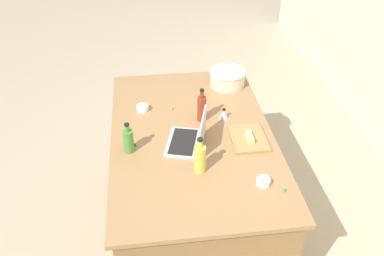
{
  "coord_description": "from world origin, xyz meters",
  "views": [
    {
      "loc": [
        2.15,
        -0.27,
        2.53
      ],
      "look_at": [
        0.0,
        0.0,
        0.95
      ],
      "focal_mm": 38.19,
      "sensor_mm": 36.0,
      "label": 1
    }
  ],
  "objects_px": {
    "butter_stick_left": "(250,137)",
    "kitchen_timer": "(224,114)",
    "ramekin_small": "(143,108)",
    "ramekin_medium": "(263,182)",
    "bottle_oil": "(199,158)",
    "bottle_olive": "(128,140)",
    "cutting_board": "(249,138)",
    "bottle_soy": "(202,108)",
    "mixing_bowl_large": "(227,78)",
    "laptop": "(190,139)"
  },
  "relations": [
    {
      "from": "butter_stick_left",
      "to": "ramekin_small",
      "type": "xyz_separation_m",
      "value": [
        -0.45,
        -0.68,
        -0.01
      ]
    },
    {
      "from": "kitchen_timer",
      "to": "ramekin_medium",
      "type": "bearing_deg",
      "value": 8.28
    },
    {
      "from": "ramekin_small",
      "to": "bottle_soy",
      "type": "bearing_deg",
      "value": 67.12
    },
    {
      "from": "ramekin_small",
      "to": "mixing_bowl_large",
      "type": "bearing_deg",
      "value": 113.09
    },
    {
      "from": "ramekin_medium",
      "to": "kitchen_timer",
      "type": "bearing_deg",
      "value": -171.72
    },
    {
      "from": "ramekin_small",
      "to": "kitchen_timer",
      "type": "relative_size",
      "value": 1.11
    },
    {
      "from": "mixing_bowl_large",
      "to": "ramekin_medium",
      "type": "relative_size",
      "value": 3.54
    },
    {
      "from": "bottle_oil",
      "to": "kitchen_timer",
      "type": "height_order",
      "value": "bottle_oil"
    },
    {
      "from": "bottle_oil",
      "to": "cutting_board",
      "type": "height_order",
      "value": "bottle_oil"
    },
    {
      "from": "butter_stick_left",
      "to": "ramekin_medium",
      "type": "height_order",
      "value": "butter_stick_left"
    },
    {
      "from": "butter_stick_left",
      "to": "ramekin_small",
      "type": "height_order",
      "value": "butter_stick_left"
    },
    {
      "from": "butter_stick_left",
      "to": "bottle_oil",
      "type": "bearing_deg",
      "value": -56.39
    },
    {
      "from": "mixing_bowl_large",
      "to": "ramekin_small",
      "type": "relative_size",
      "value": 3.32
    },
    {
      "from": "mixing_bowl_large",
      "to": "bottle_olive",
      "type": "bearing_deg",
      "value": -46.18
    },
    {
      "from": "mixing_bowl_large",
      "to": "butter_stick_left",
      "type": "relative_size",
      "value": 2.58
    },
    {
      "from": "bottle_olive",
      "to": "bottle_soy",
      "type": "bearing_deg",
      "value": 119.31
    },
    {
      "from": "mixing_bowl_large",
      "to": "bottle_soy",
      "type": "relative_size",
      "value": 1.15
    },
    {
      "from": "bottle_oil",
      "to": "butter_stick_left",
      "type": "distance_m",
      "value": 0.44
    },
    {
      "from": "ramekin_medium",
      "to": "butter_stick_left",
      "type": "bearing_deg",
      "value": 177.7
    },
    {
      "from": "ramekin_medium",
      "to": "kitchen_timer",
      "type": "height_order",
      "value": "kitchen_timer"
    },
    {
      "from": "bottle_oil",
      "to": "kitchen_timer",
      "type": "distance_m",
      "value": 0.58
    },
    {
      "from": "bottle_olive",
      "to": "laptop",
      "type": "bearing_deg",
      "value": 92.28
    },
    {
      "from": "laptop",
      "to": "ramekin_small",
      "type": "distance_m",
      "value": 0.53
    },
    {
      "from": "bottle_oil",
      "to": "bottle_olive",
      "type": "bearing_deg",
      "value": -120.13
    },
    {
      "from": "laptop",
      "to": "ramekin_small",
      "type": "height_order",
      "value": "laptop"
    },
    {
      "from": "cutting_board",
      "to": "kitchen_timer",
      "type": "xyz_separation_m",
      "value": [
        -0.26,
        -0.12,
        0.03
      ]
    },
    {
      "from": "bottle_oil",
      "to": "cutting_board",
      "type": "relative_size",
      "value": 0.81
    },
    {
      "from": "butter_stick_left",
      "to": "kitchen_timer",
      "type": "distance_m",
      "value": 0.3
    },
    {
      "from": "kitchen_timer",
      "to": "ramekin_small",
      "type": "bearing_deg",
      "value": -106.59
    },
    {
      "from": "bottle_soy",
      "to": "ramekin_medium",
      "type": "distance_m",
      "value": 0.73
    },
    {
      "from": "butter_stick_left",
      "to": "ramekin_small",
      "type": "relative_size",
      "value": 1.29
    },
    {
      "from": "bottle_oil",
      "to": "butter_stick_left",
      "type": "relative_size",
      "value": 2.17
    },
    {
      "from": "laptop",
      "to": "mixing_bowl_large",
      "type": "distance_m",
      "value": 0.82
    },
    {
      "from": "bottle_olive",
      "to": "ramekin_small",
      "type": "bearing_deg",
      "value": 168.12
    },
    {
      "from": "kitchen_timer",
      "to": "mixing_bowl_large",
      "type": "bearing_deg",
      "value": 165.99
    },
    {
      "from": "mixing_bowl_large",
      "to": "bottle_soy",
      "type": "height_order",
      "value": "bottle_soy"
    },
    {
      "from": "bottle_soy",
      "to": "cutting_board",
      "type": "height_order",
      "value": "bottle_soy"
    },
    {
      "from": "mixing_bowl_large",
      "to": "cutting_board",
      "type": "height_order",
      "value": "mixing_bowl_large"
    },
    {
      "from": "bottle_oil",
      "to": "butter_stick_left",
      "type": "xyz_separation_m",
      "value": [
        -0.24,
        0.36,
        -0.06
      ]
    },
    {
      "from": "ramekin_small",
      "to": "ramekin_medium",
      "type": "relative_size",
      "value": 1.06
    },
    {
      "from": "bottle_olive",
      "to": "butter_stick_left",
      "type": "relative_size",
      "value": 1.9
    },
    {
      "from": "ramekin_medium",
      "to": "cutting_board",
      "type": "bearing_deg",
      "value": 177.8
    },
    {
      "from": "laptop",
      "to": "mixing_bowl_large",
      "type": "bearing_deg",
      "value": 152.22
    },
    {
      "from": "ramekin_small",
      "to": "bottle_olive",
      "type": "bearing_deg",
      "value": -11.88
    },
    {
      "from": "bottle_soy",
      "to": "butter_stick_left",
      "type": "bearing_deg",
      "value": 44.45
    },
    {
      "from": "cutting_board",
      "to": "ramekin_small",
      "type": "distance_m",
      "value": 0.8
    },
    {
      "from": "bottle_oil",
      "to": "cutting_board",
      "type": "bearing_deg",
      "value": 125.59
    },
    {
      "from": "mixing_bowl_large",
      "to": "bottle_olive",
      "type": "height_order",
      "value": "bottle_olive"
    },
    {
      "from": "cutting_board",
      "to": "bottle_oil",
      "type": "bearing_deg",
      "value": -54.41
    },
    {
      "from": "butter_stick_left",
      "to": "ramekin_medium",
      "type": "bearing_deg",
      "value": -2.3
    }
  ]
}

